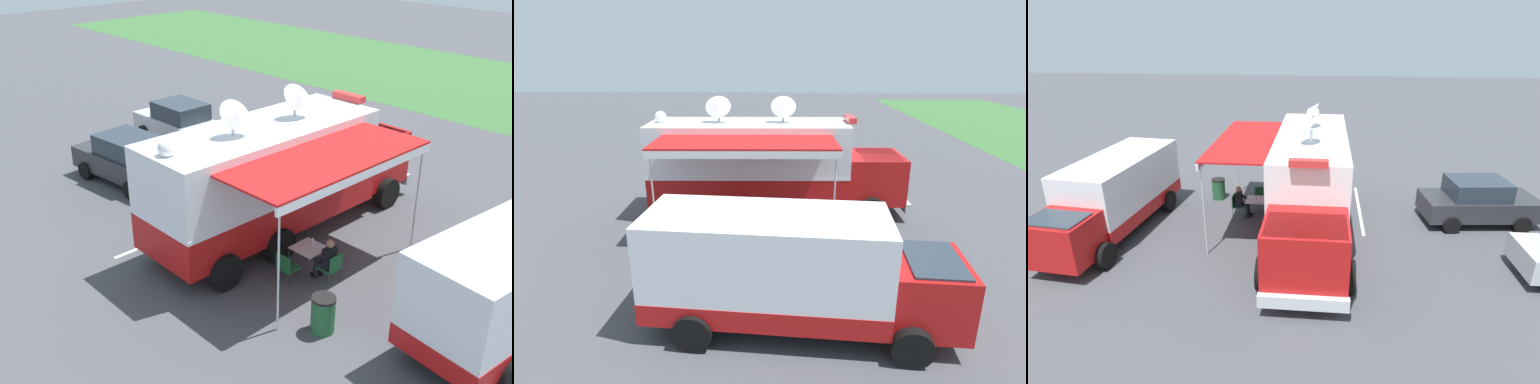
# 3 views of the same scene
# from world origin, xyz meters

# --- Properties ---
(ground_plane) EXTENTS (100.00, 100.00, 0.00)m
(ground_plane) POSITION_xyz_m (0.00, 0.00, 0.00)
(ground_plane) COLOR #47474C
(lot_stripe) EXTENTS (0.14, 4.80, 0.01)m
(lot_stripe) POSITION_xyz_m (-2.01, -1.43, 0.00)
(lot_stripe) COLOR silver
(lot_stripe) RESTS_ON ground
(command_truck) EXTENTS (4.89, 9.50, 4.53)m
(command_truck) POSITION_xyz_m (0.03, 0.75, 1.95)
(command_truck) COLOR #B71414
(command_truck) RESTS_ON ground
(folding_table) EXTENTS (0.80, 0.80, 0.73)m
(folding_table) POSITION_xyz_m (2.15, -0.33, 0.67)
(folding_table) COLOR silver
(folding_table) RESTS_ON ground
(water_bottle) EXTENTS (0.07, 0.07, 0.22)m
(water_bottle) POSITION_xyz_m (2.14, -0.18, 0.83)
(water_bottle) COLOR silver
(water_bottle) RESTS_ON folding_table
(folding_chair_at_table) EXTENTS (0.48, 0.48, 0.87)m
(folding_chair_at_table) POSITION_xyz_m (2.95, -0.33, 0.51)
(folding_chair_at_table) COLOR #19562D
(folding_chair_at_table) RESTS_ON ground
(folding_chair_beside_table) EXTENTS (0.48, 0.48, 0.87)m
(folding_chair_beside_table) POSITION_xyz_m (2.13, -1.18, 0.51)
(folding_chair_beside_table) COLOR #19562D
(folding_chair_beside_table) RESTS_ON ground
(seated_responder) EXTENTS (0.66, 0.55, 1.25)m
(seated_responder) POSITION_xyz_m (2.76, -0.33, 0.65)
(seated_responder) COLOR black
(seated_responder) RESTS_ON ground
(trash_bin) EXTENTS (0.57, 0.57, 0.91)m
(trash_bin) POSITION_xyz_m (4.09, -1.97, 0.46)
(trash_bin) COLOR #235B33
(trash_bin) RESTS_ON ground
(support_truck) EXTENTS (2.87, 6.97, 2.70)m
(support_truck) POSITION_xyz_m (7.07, 1.28, 1.39)
(support_truck) COLOR white
(support_truck) RESTS_ON ground
(car_behind_truck) EXTENTS (4.37, 2.35, 1.76)m
(car_behind_truck) POSITION_xyz_m (-6.37, -0.61, 0.88)
(car_behind_truck) COLOR #2D2D33
(car_behind_truck) RESTS_ON ground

